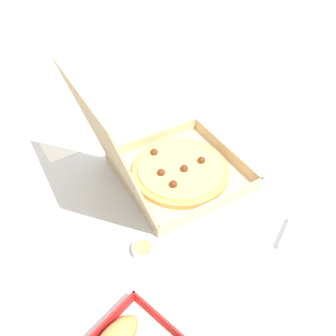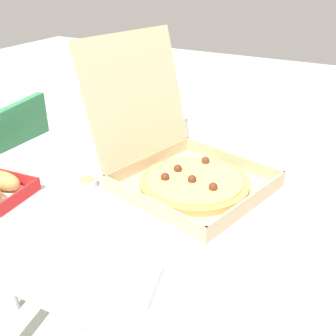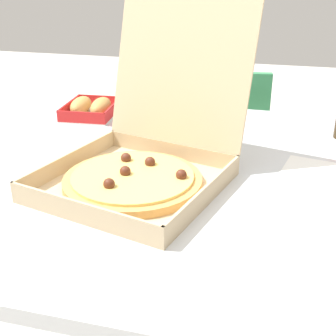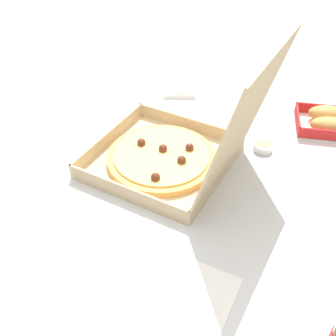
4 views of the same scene
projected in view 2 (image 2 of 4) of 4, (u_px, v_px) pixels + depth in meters
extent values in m
cube|color=silver|center=(168.00, 172.00, 1.23)|extent=(1.15, 1.04, 0.03)
cylinder|color=#B7B7BC|center=(329.00, 227.00, 1.61)|extent=(0.05, 0.05, 0.71)
cylinder|color=#B7B7BC|center=(135.00, 176.00, 1.99)|extent=(0.05, 0.05, 0.71)
cube|color=#338451|center=(20.00, 154.00, 1.54)|extent=(0.36, 0.08, 0.38)
cylinder|color=#B2B2B7|center=(56.00, 222.00, 1.88)|extent=(0.03, 0.03, 0.43)
cylinder|color=#B2B2B7|center=(7.00, 269.00, 1.60)|extent=(0.03, 0.03, 0.43)
cube|color=tan|center=(194.00, 187.00, 1.11)|extent=(0.43, 0.43, 0.01)
cube|color=tan|center=(249.00, 203.00, 1.00)|extent=(0.34, 0.09, 0.04)
cube|color=tan|center=(150.00, 205.00, 0.99)|extent=(0.09, 0.34, 0.04)
cube|color=tan|center=(231.00, 159.00, 1.22)|extent=(0.09, 0.34, 0.04)
cube|color=tan|center=(150.00, 161.00, 1.21)|extent=(0.34, 0.09, 0.04)
cube|color=tan|center=(136.00, 96.00, 1.15)|extent=(0.36, 0.18, 0.34)
cylinder|color=tan|center=(195.00, 183.00, 1.11)|extent=(0.30, 0.30, 0.02)
cylinder|color=#EAC666|center=(195.00, 180.00, 1.10)|extent=(0.26, 0.26, 0.01)
sphere|color=#562819|center=(192.00, 179.00, 1.09)|extent=(0.02, 0.02, 0.02)
sphere|color=#562819|center=(165.00, 177.00, 1.10)|extent=(0.02, 0.02, 0.02)
sphere|color=#562819|center=(178.00, 169.00, 1.14)|extent=(0.02, 0.02, 0.02)
sphere|color=#562819|center=(213.00, 187.00, 1.05)|extent=(0.02, 0.02, 0.02)
sphere|color=#562819|center=(205.00, 161.00, 1.19)|extent=(0.02, 0.02, 0.02)
cube|color=red|center=(20.00, 196.00, 1.03)|extent=(0.15, 0.02, 0.03)
cube|color=red|center=(12.00, 177.00, 1.13)|extent=(0.02, 0.19, 0.03)
ellipsoid|color=tan|center=(1.00, 181.00, 1.09)|extent=(0.07, 0.12, 0.05)
cylinder|color=#33230F|center=(145.00, 93.00, 1.64)|extent=(0.07, 0.07, 0.16)
cone|color=#33230F|center=(145.00, 70.00, 1.59)|extent=(0.07, 0.07, 0.02)
cylinder|color=#33230F|center=(145.00, 63.00, 1.58)|extent=(0.03, 0.03, 0.02)
cylinder|color=red|center=(145.00, 58.00, 1.57)|extent=(0.03, 0.03, 0.01)
cylinder|color=red|center=(145.00, 91.00, 1.63)|extent=(0.07, 0.07, 0.06)
cube|color=white|center=(200.00, 127.00, 1.51)|extent=(0.24, 0.19, 0.00)
cube|color=white|center=(128.00, 282.00, 0.78)|extent=(0.13, 0.13, 0.02)
cylinder|color=white|center=(87.00, 183.00, 1.12)|extent=(0.06, 0.06, 0.02)
cylinder|color=#DBBC66|center=(87.00, 181.00, 1.12)|extent=(0.05, 0.05, 0.01)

